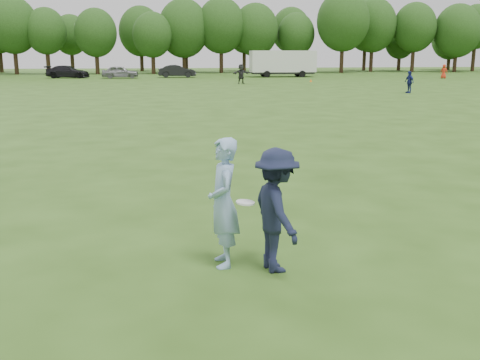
# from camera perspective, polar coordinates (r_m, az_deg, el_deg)

# --- Properties ---
(ground) EXTENTS (200.00, 200.00, 0.00)m
(ground) POSITION_cam_1_polar(r_m,az_deg,el_deg) (9.14, -1.97, -7.10)
(ground) COLOR #2C4A14
(ground) RESTS_ON ground
(thrower) EXTENTS (0.49, 0.72, 1.92)m
(thrower) POSITION_cam_1_polar(r_m,az_deg,el_deg) (8.24, -1.69, -2.33)
(thrower) COLOR #88ABD3
(thrower) RESTS_ON ground
(defender) EXTENTS (0.88, 1.27, 1.81)m
(defender) POSITION_cam_1_polar(r_m,az_deg,el_deg) (8.08, 3.74, -3.09)
(defender) COLOR #171D34
(defender) RESTS_ON ground
(player_far_b) EXTENTS (0.62, 1.04, 1.66)m
(player_far_b) POSITION_cam_1_polar(r_m,az_deg,el_deg) (45.35, 16.81, 9.51)
(player_far_b) COLOR navy
(player_far_b) RESTS_ON ground
(player_far_c) EXTENTS (0.95, 0.91, 1.64)m
(player_far_c) POSITION_cam_1_polar(r_m,az_deg,el_deg) (70.73, 20.01, 10.33)
(player_far_c) COLOR red
(player_far_c) RESTS_ON ground
(player_far_d) EXTENTS (1.83, 0.81, 1.91)m
(player_far_d) POSITION_cam_1_polar(r_m,az_deg,el_deg) (55.67, 0.12, 10.72)
(player_far_d) COLOR #272727
(player_far_d) RESTS_ON ground
(car_d) EXTENTS (5.27, 2.72, 1.46)m
(car_d) POSITION_cam_1_polar(r_m,az_deg,el_deg) (70.77, -17.10, 10.46)
(car_d) COLOR black
(car_d) RESTS_ON ground
(car_e) EXTENTS (4.27, 1.74, 1.45)m
(car_e) POSITION_cam_1_polar(r_m,az_deg,el_deg) (68.67, -12.07, 10.68)
(car_e) COLOR gray
(car_e) RESTS_ON ground
(car_f) EXTENTS (4.57, 1.66, 1.50)m
(car_f) POSITION_cam_1_polar(r_m,az_deg,el_deg) (69.67, -6.41, 10.93)
(car_f) COLOR black
(car_f) RESTS_ON ground
(field_cone) EXTENTS (0.28, 0.28, 0.30)m
(field_cone) POSITION_cam_1_polar(r_m,az_deg,el_deg) (59.83, 7.21, 10.01)
(field_cone) COLOR orange
(field_cone) RESTS_ON ground
(disc_in_play) EXTENTS (0.27, 0.27, 0.05)m
(disc_in_play) POSITION_cam_1_polar(r_m,az_deg,el_deg) (7.99, 0.54, -2.30)
(disc_in_play) COLOR white
(disc_in_play) RESTS_ON ground
(cargo_trailer) EXTENTS (9.00, 2.75, 3.20)m
(cargo_trailer) POSITION_cam_1_polar(r_m,az_deg,el_deg) (70.99, 4.36, 11.83)
(cargo_trailer) COLOR white
(cargo_trailer) RESTS_ON ground
(treeline) EXTENTS (130.35, 18.39, 11.74)m
(treeline) POSITION_cam_1_polar(r_m,az_deg,el_deg) (85.57, -5.83, 15.00)
(treeline) COLOR #332114
(treeline) RESTS_ON ground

